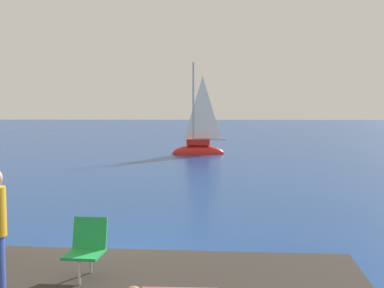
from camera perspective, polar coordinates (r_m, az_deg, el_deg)
ground_plane at (r=10.78m, az=-9.82°, el=-13.30°), size 160.00×160.00×0.00m
sailboat_near at (r=32.08m, az=0.74°, el=-0.51°), size 3.44×1.23×6.32m
beach_chair at (r=7.31m, az=-11.71°, el=-11.06°), size 0.53×0.64×0.80m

